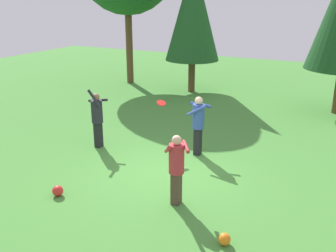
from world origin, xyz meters
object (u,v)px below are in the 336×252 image
at_px(person_thrower, 97,116).
at_px(person_catcher, 198,121).
at_px(person_bystander, 176,164).
at_px(frisbee, 161,103).
at_px(ball_red, 58,191).
at_px(ball_orange, 224,239).
at_px(tree_left, 193,11).

height_order(person_thrower, person_catcher, person_thrower).
distance_m(person_thrower, person_bystander, 4.09).
bearing_deg(frisbee, ball_red, -102.86).
height_order(ball_orange, ball_red, ball_red).
bearing_deg(person_catcher, tree_left, -70.59).
relative_size(person_catcher, tree_left, 0.29).
bearing_deg(person_thrower, ball_orange, -51.40).
bearing_deg(frisbee, person_catcher, 5.44).
relative_size(ball_orange, tree_left, 0.04).
bearing_deg(person_thrower, frisbee, 0.00).
distance_m(person_catcher, tree_left, 8.21).
height_order(person_thrower, ball_red, person_thrower).
distance_m(person_catcher, frisbee, 1.22).
height_order(person_thrower, person_bystander, person_thrower).
height_order(person_catcher, ball_orange, person_catcher).
xyz_separation_m(person_bystander, frisbee, (-1.78, 2.67, 0.49)).
bearing_deg(ball_orange, tree_left, 116.47).
bearing_deg(tree_left, person_thrower, -87.78).
xyz_separation_m(person_catcher, person_bystander, (0.64, -2.78, -0.08)).
distance_m(person_bystander, tree_left, 10.92).
xyz_separation_m(person_thrower, ball_red, (0.99, -2.90, -0.88)).
xyz_separation_m(person_thrower, person_bystander, (3.59, -1.95, -0.05)).
height_order(ball_red, tree_left, tree_left).
bearing_deg(person_bystander, tree_left, -12.05).
xyz_separation_m(person_thrower, person_catcher, (2.95, 0.83, 0.03)).
height_order(frisbee, tree_left, tree_left).
relative_size(person_catcher, frisbee, 4.82).
distance_m(person_catcher, ball_red, 4.31).
bearing_deg(frisbee, ball_orange, -48.12).
relative_size(person_catcher, person_bystander, 1.07).
distance_m(ball_orange, tree_left, 12.55).
distance_m(ball_red, tree_left, 11.43).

